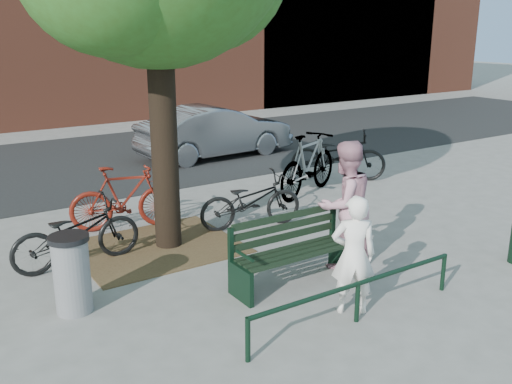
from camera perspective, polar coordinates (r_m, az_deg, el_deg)
ground at (r=7.72m, az=3.84°, el=-9.15°), size 90.00×90.00×0.00m
dirt_pit at (r=9.01m, az=-9.86°, el=-5.46°), size 2.40×2.00×0.02m
road at (r=15.02m, az=-16.11°, el=2.93°), size 40.00×7.00×0.01m
park_bench at (r=7.58m, az=3.54°, el=-5.67°), size 1.74×0.54×0.97m
guard_railing at (r=6.72m, az=10.16°, el=-9.60°), size 3.06×0.06×0.51m
person_left at (r=6.81m, az=9.72°, el=-6.23°), size 0.64×0.58×1.46m
person_right at (r=8.04m, az=8.85°, el=-1.29°), size 0.89×0.69×1.82m
litter_bin at (r=7.16m, az=-17.95°, el=-7.76°), size 0.47×0.47×0.97m
bicycle_a at (r=8.48m, az=-17.52°, el=-3.96°), size 1.88×0.73×0.97m
bicycle_b at (r=9.77m, az=-12.96°, el=-0.56°), size 1.90×1.02×1.10m
bicycle_c at (r=9.62m, az=-0.52°, el=-0.88°), size 1.88×0.99×0.94m
bicycle_d at (r=11.52m, az=5.25°, el=2.80°), size 2.19×1.36×1.28m
bicycle_e at (r=12.79m, az=8.22°, el=3.64°), size 2.05×1.91×1.09m
parked_car at (r=14.93m, az=-4.09°, el=6.06°), size 4.14×1.60×1.34m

